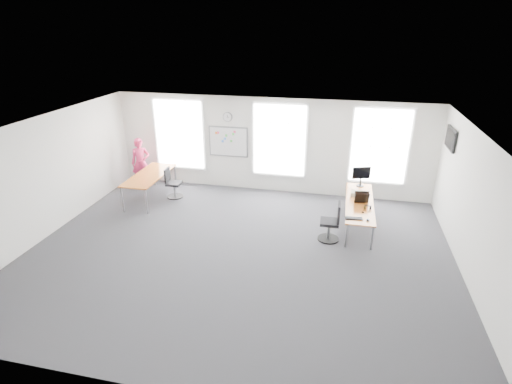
% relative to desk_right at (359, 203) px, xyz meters
% --- Properties ---
extents(floor, '(10.00, 10.00, 0.00)m').
position_rel_desk_right_xyz_m(floor, '(-2.80, -2.14, -0.62)').
color(floor, '#2A2A2F').
rests_on(floor, ground).
extents(ceiling, '(10.00, 10.00, 0.00)m').
position_rel_desk_right_xyz_m(ceiling, '(-2.80, -2.14, 2.38)').
color(ceiling, white).
rests_on(ceiling, ground).
extents(wall_back, '(10.00, 0.00, 10.00)m').
position_rel_desk_right_xyz_m(wall_back, '(-2.80, 1.86, 0.88)').
color(wall_back, white).
rests_on(wall_back, ground).
extents(wall_front, '(10.00, 0.00, 10.00)m').
position_rel_desk_right_xyz_m(wall_front, '(-2.80, -6.14, 0.88)').
color(wall_front, white).
rests_on(wall_front, ground).
extents(wall_left, '(0.00, 10.00, 10.00)m').
position_rel_desk_right_xyz_m(wall_left, '(-7.80, -2.14, 0.88)').
color(wall_left, white).
rests_on(wall_left, ground).
extents(wall_right, '(0.00, 10.00, 10.00)m').
position_rel_desk_right_xyz_m(wall_right, '(2.20, -2.14, 0.88)').
color(wall_right, white).
rests_on(wall_right, ground).
extents(window_left, '(1.60, 0.06, 2.20)m').
position_rel_desk_right_xyz_m(window_left, '(-5.80, 1.83, 1.08)').
color(window_left, silver).
rests_on(window_left, wall_back).
extents(window_mid, '(1.60, 0.06, 2.20)m').
position_rel_desk_right_xyz_m(window_mid, '(-2.50, 1.83, 1.08)').
color(window_mid, silver).
rests_on(window_mid, wall_back).
extents(window_right, '(1.60, 0.06, 2.20)m').
position_rel_desk_right_xyz_m(window_right, '(0.50, 1.83, 1.08)').
color(window_right, silver).
rests_on(window_right, wall_back).
extents(desk_right, '(0.72, 2.72, 0.66)m').
position_rel_desk_right_xyz_m(desk_right, '(0.00, 0.00, 0.00)').
color(desk_right, '#B75A16').
rests_on(desk_right, ground).
extents(desk_left, '(0.87, 2.18, 0.80)m').
position_rel_desk_right_xyz_m(desk_left, '(-6.25, 0.37, 0.11)').
color(desk_left, '#B75A16').
rests_on(desk_left, ground).
extents(chair_right, '(0.54, 0.54, 1.01)m').
position_rel_desk_right_xyz_m(chair_right, '(-0.67, -1.01, -0.18)').
color(chair_right, black).
rests_on(chair_right, ground).
extents(chair_left, '(0.50, 0.50, 0.94)m').
position_rel_desk_right_xyz_m(chair_left, '(-5.65, 0.64, -0.21)').
color(chair_left, black).
rests_on(chair_left, ground).
extents(person, '(0.70, 0.60, 1.64)m').
position_rel_desk_right_xyz_m(person, '(-6.99, 1.27, 0.20)').
color(person, '#DA2E61').
rests_on(person, ground).
extents(whiteboard, '(1.20, 0.03, 0.90)m').
position_rel_desk_right_xyz_m(whiteboard, '(-4.15, 1.83, 0.93)').
color(whiteboard, white).
rests_on(whiteboard, wall_back).
extents(wall_clock, '(0.30, 0.04, 0.30)m').
position_rel_desk_right_xyz_m(wall_clock, '(-4.15, 1.83, 1.73)').
color(wall_clock, gray).
rests_on(wall_clock, wall_back).
extents(tv, '(0.06, 0.90, 0.55)m').
position_rel_desk_right_xyz_m(tv, '(2.15, 0.86, 1.68)').
color(tv, black).
rests_on(tv, wall_right).
extents(keyboard, '(0.43, 0.21, 0.02)m').
position_rel_desk_right_xyz_m(keyboard, '(-0.16, -1.04, 0.05)').
color(keyboard, black).
rests_on(keyboard, desk_right).
extents(mouse, '(0.09, 0.13, 0.04)m').
position_rel_desk_right_xyz_m(mouse, '(0.18, -1.08, 0.06)').
color(mouse, black).
rests_on(mouse, desk_right).
extents(lens_cap, '(0.08, 0.08, 0.01)m').
position_rel_desk_right_xyz_m(lens_cap, '(0.07, -0.64, 0.05)').
color(lens_cap, black).
rests_on(lens_cap, desk_right).
extents(headphones, '(0.18, 0.09, 0.10)m').
position_rel_desk_right_xyz_m(headphones, '(0.18, -0.41, 0.09)').
color(headphones, black).
rests_on(headphones, desk_right).
extents(laptop_sleeve, '(0.38, 0.26, 0.30)m').
position_rel_desk_right_xyz_m(laptop_sleeve, '(0.04, -0.05, 0.19)').
color(laptop_sleeve, black).
rests_on(laptop_sleeve, desk_right).
extents(paper_stack, '(0.35, 0.27, 0.12)m').
position_rel_desk_right_xyz_m(paper_stack, '(-0.06, 0.40, 0.10)').
color(paper_stack, beige).
rests_on(paper_stack, desk_right).
extents(monitor, '(0.52, 0.23, 0.59)m').
position_rel_desk_right_xyz_m(monitor, '(0.03, 1.14, 0.40)').
color(monitor, black).
rests_on(monitor, desk_right).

